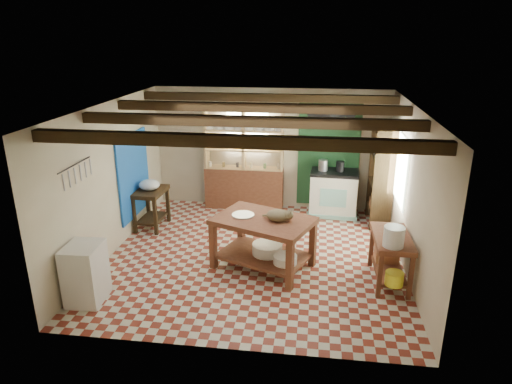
# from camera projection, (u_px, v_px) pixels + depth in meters

# --- Properties ---
(floor) EXTENTS (5.00, 5.00, 0.02)m
(floor) POSITION_uv_depth(u_px,v_px,m) (255.00, 256.00, 7.96)
(floor) COLOR maroon
(floor) RESTS_ON ground
(ceiling) EXTENTS (5.00, 5.00, 0.02)m
(ceiling) POSITION_uv_depth(u_px,v_px,m) (255.00, 106.00, 7.10)
(ceiling) COLOR #48484D
(ceiling) RESTS_ON wall_back
(wall_back) EXTENTS (5.00, 0.04, 2.60)m
(wall_back) POSITION_uv_depth(u_px,v_px,m) (270.00, 149.00, 9.87)
(wall_back) COLOR beige
(wall_back) RESTS_ON floor
(wall_front) EXTENTS (5.00, 0.04, 2.60)m
(wall_front) POSITION_uv_depth(u_px,v_px,m) (225.00, 254.00, 5.19)
(wall_front) COLOR beige
(wall_front) RESTS_ON floor
(wall_left) EXTENTS (0.04, 5.00, 2.60)m
(wall_left) POSITION_uv_depth(u_px,v_px,m) (111.00, 179.00, 7.84)
(wall_left) COLOR beige
(wall_left) RESTS_ON floor
(wall_right) EXTENTS (0.04, 5.00, 2.60)m
(wall_right) POSITION_uv_depth(u_px,v_px,m) (411.00, 192.00, 7.22)
(wall_right) COLOR beige
(wall_right) RESTS_ON floor
(ceiling_beams) EXTENTS (5.00, 3.80, 0.15)m
(ceiling_beams) POSITION_uv_depth(u_px,v_px,m) (255.00, 114.00, 7.14)
(ceiling_beams) COLOR #332312
(ceiling_beams) RESTS_ON ceiling
(blue_wall_patch) EXTENTS (0.04, 1.40, 1.60)m
(blue_wall_patch) POSITION_uv_depth(u_px,v_px,m) (134.00, 175.00, 8.74)
(blue_wall_patch) COLOR blue
(blue_wall_patch) RESTS_ON wall_left
(green_wall_patch) EXTENTS (1.30, 0.04, 2.30)m
(green_wall_patch) POSITION_uv_depth(u_px,v_px,m) (329.00, 153.00, 9.70)
(green_wall_patch) COLOR #1B4423
(green_wall_patch) RESTS_ON wall_back
(window_back) EXTENTS (0.90, 0.02, 0.80)m
(window_back) POSITION_uv_depth(u_px,v_px,m) (247.00, 130.00, 9.78)
(window_back) COLOR silver
(window_back) RESTS_ON wall_back
(window_right) EXTENTS (0.02, 1.30, 1.20)m
(window_right) POSITION_uv_depth(u_px,v_px,m) (400.00, 168.00, 8.12)
(window_right) COLOR silver
(window_right) RESTS_ON wall_right
(utensil_rail) EXTENTS (0.06, 0.90, 0.28)m
(utensil_rail) POSITION_uv_depth(u_px,v_px,m) (76.00, 173.00, 6.55)
(utensil_rail) COLOR black
(utensil_rail) RESTS_ON wall_left
(pot_rack) EXTENTS (0.86, 0.12, 0.36)m
(pot_rack) POSITION_uv_depth(u_px,v_px,m) (331.00, 113.00, 9.00)
(pot_rack) COLOR black
(pot_rack) RESTS_ON ceiling
(shelving_unit) EXTENTS (1.70, 0.34, 2.20)m
(shelving_unit) POSITION_uv_depth(u_px,v_px,m) (244.00, 159.00, 9.82)
(shelving_unit) COLOR tan
(shelving_unit) RESTS_ON floor
(tall_rack) EXTENTS (0.40, 0.86, 2.00)m
(tall_rack) POSITION_uv_depth(u_px,v_px,m) (381.00, 176.00, 9.03)
(tall_rack) COLOR #332312
(tall_rack) RESTS_ON floor
(work_table) EXTENTS (1.79, 1.51, 0.86)m
(work_table) POSITION_uv_depth(u_px,v_px,m) (263.00, 243.00, 7.46)
(work_table) COLOR brown
(work_table) RESTS_ON floor
(stove) EXTENTS (1.02, 0.72, 0.96)m
(stove) POSITION_uv_depth(u_px,v_px,m) (334.00, 193.00, 9.64)
(stove) COLOR white
(stove) RESTS_ON floor
(prep_table) EXTENTS (0.57, 0.80, 0.79)m
(prep_table) POSITION_uv_depth(u_px,v_px,m) (151.00, 209.00, 9.01)
(prep_table) COLOR #332312
(prep_table) RESTS_ON floor
(white_cabinet) EXTENTS (0.51, 0.60, 0.87)m
(white_cabinet) POSITION_uv_depth(u_px,v_px,m) (85.00, 273.00, 6.51)
(white_cabinet) COLOR silver
(white_cabinet) RESTS_ON floor
(right_counter) EXTENTS (0.56, 1.09, 0.78)m
(right_counter) POSITION_uv_depth(u_px,v_px,m) (390.00, 259.00, 7.03)
(right_counter) COLOR brown
(right_counter) RESTS_ON floor
(cat) EXTENTS (0.45, 0.38, 0.18)m
(cat) POSITION_uv_depth(u_px,v_px,m) (279.00, 215.00, 7.21)
(cat) COLOR olive
(cat) RESTS_ON work_table
(steel_tray) EXTENTS (0.48, 0.48, 0.02)m
(steel_tray) POSITION_uv_depth(u_px,v_px,m) (243.00, 215.00, 7.43)
(steel_tray) COLOR #AEAEB6
(steel_tray) RESTS_ON work_table
(basin_large) EXTENTS (0.65, 0.65, 0.17)m
(basin_large) POSITION_uv_depth(u_px,v_px,m) (267.00, 249.00, 7.52)
(basin_large) COLOR silver
(basin_large) RESTS_ON work_table
(basin_small) EXTENTS (0.49, 0.49, 0.13)m
(basin_small) POSITION_uv_depth(u_px,v_px,m) (285.00, 259.00, 7.21)
(basin_small) COLOR silver
(basin_small) RESTS_ON work_table
(kettle_left) EXTENTS (0.21, 0.21, 0.23)m
(kettle_left) POSITION_uv_depth(u_px,v_px,m) (323.00, 165.00, 9.49)
(kettle_left) COLOR #AEAEB6
(kettle_left) RESTS_ON stove
(kettle_right) EXTENTS (0.18, 0.18, 0.21)m
(kettle_right) POSITION_uv_depth(u_px,v_px,m) (340.00, 166.00, 9.42)
(kettle_right) COLOR black
(kettle_right) RESTS_ON stove
(enamel_bowl) EXTENTS (0.42, 0.42, 0.20)m
(enamel_bowl) POSITION_uv_depth(u_px,v_px,m) (149.00, 185.00, 8.85)
(enamel_bowl) COLOR silver
(enamel_bowl) RESTS_ON prep_table
(white_bucket) EXTENTS (0.30, 0.30, 0.30)m
(white_bucket) POSITION_uv_depth(u_px,v_px,m) (394.00, 237.00, 6.53)
(white_bucket) COLOR silver
(white_bucket) RESTS_ON right_counter
(wicker_basket) EXTENTS (0.37, 0.30, 0.25)m
(wicker_basket) POSITION_uv_depth(u_px,v_px,m) (387.00, 253.00, 7.33)
(wicker_basket) COLOR #9E623F
(wicker_basket) RESTS_ON right_counter
(yellow_tub) EXTENTS (0.27, 0.27, 0.20)m
(yellow_tub) POSITION_uv_depth(u_px,v_px,m) (394.00, 278.00, 6.63)
(yellow_tub) COLOR yellow
(yellow_tub) RESTS_ON right_counter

